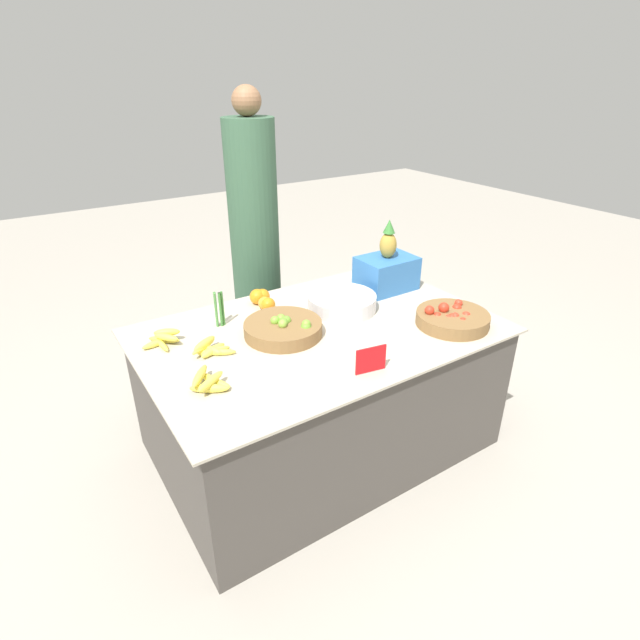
{
  "coord_description": "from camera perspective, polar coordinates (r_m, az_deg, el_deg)",
  "views": [
    {
      "loc": [
        -1.15,
        -1.75,
        1.78
      ],
      "look_at": [
        0.0,
        0.0,
        0.73
      ],
      "focal_mm": 28.0,
      "sensor_mm": 36.0,
      "label": 1
    }
  ],
  "objects": [
    {
      "name": "banana_bunch_front_left",
      "position": [
        2.21,
        -12.35,
        -3.23
      ],
      "size": [
        0.19,
        0.15,
        0.06
      ],
      "color": "#EFDB4C",
      "rests_on": "market_table"
    },
    {
      "name": "lime_bowl",
      "position": [
        2.31,
        -4.17,
        -0.92
      ],
      "size": [
        0.36,
        0.36,
        0.1
      ],
      "color": "olive",
      "rests_on": "market_table"
    },
    {
      "name": "ground_plane",
      "position": [
        2.75,
        0.0,
        -13.74
      ],
      "size": [
        12.0,
        12.0,
        0.0
      ],
      "primitive_type": "plane",
      "color": "#ADA599"
    },
    {
      "name": "market_table",
      "position": [
        2.54,
        0.0,
        -7.88
      ],
      "size": [
        1.66,
        1.08,
        0.68
      ],
      "color": "#4C4742",
      "rests_on": "ground_plane"
    },
    {
      "name": "veg_bundle",
      "position": [
        2.41,
        -11.45,
        1.21
      ],
      "size": [
        0.05,
        0.03,
        0.17
      ],
      "color": "#428438",
      "rests_on": "market_table"
    },
    {
      "name": "price_sign",
      "position": [
        2.02,
        5.83,
        -4.52
      ],
      "size": [
        0.13,
        0.03,
        0.11
      ],
      "rotation": [
        0.0,
        0.0,
        -0.17
      ],
      "color": "red",
      "rests_on": "market_table"
    },
    {
      "name": "banana_bunch_front_center",
      "position": [
        2.33,
        -17.47,
        -2.06
      ],
      "size": [
        0.18,
        0.17,
        0.06
      ],
      "color": "#EFDB4C",
      "rests_on": "market_table"
    },
    {
      "name": "tomato_basket",
      "position": [
        2.47,
        14.85,
        0.19
      ],
      "size": [
        0.35,
        0.35,
        0.11
      ],
      "color": "olive",
      "rests_on": "market_table"
    },
    {
      "name": "metal_bowl",
      "position": [
        2.55,
        2.52,
        2.03
      ],
      "size": [
        0.35,
        0.35,
        0.08
      ],
      "color": "silver",
      "rests_on": "market_table"
    },
    {
      "name": "orange_pile",
      "position": [
        2.6,
        -6.58,
        2.35
      ],
      "size": [
        0.11,
        0.19,
        0.08
      ],
      "color": "orange",
      "rests_on": "market_table"
    },
    {
      "name": "vendor_person",
      "position": [
        3.14,
        -7.4,
        8.26
      ],
      "size": [
        0.3,
        0.3,
        1.71
      ],
      "color": "#385B42",
      "rests_on": "ground_plane"
    },
    {
      "name": "produce_crate",
      "position": [
        2.8,
        7.61,
        5.69
      ],
      "size": [
        0.31,
        0.23,
        0.39
      ],
      "color": "#3370B7",
      "rests_on": "market_table"
    },
    {
      "name": "banana_bunch_middle_left",
      "position": [
        1.98,
        -12.57,
        -6.91
      ],
      "size": [
        0.16,
        0.19,
        0.06
      ],
      "color": "#EFDB4C",
      "rests_on": "market_table"
    }
  ]
}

